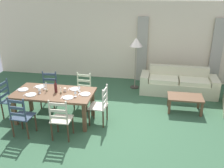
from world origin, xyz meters
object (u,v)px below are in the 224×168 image
at_px(dining_table, 54,95).
at_px(dining_chair_head_west, 9,99).
at_px(coffee_table, 185,99).
at_px(wine_glass_far_right, 79,87).
at_px(dining_chair_far_right, 83,91).
at_px(wine_bottle, 56,88).
at_px(standing_lamp, 136,45).
at_px(wine_glass_near_right, 75,92).
at_px(dining_chair_near_left, 21,116).
at_px(couch, 178,84).
at_px(dining_chair_head_east, 100,105).
at_px(coffee_cup_primary, 65,90).
at_px(wine_glass_far_left, 44,85).
at_px(coffee_cup_secondary, 40,90).
at_px(dining_chair_near_right, 61,119).
at_px(wine_glass_near_left, 39,89).
at_px(dining_chair_far_left, 49,90).

bearing_deg(dining_table, dining_chair_head_west, -179.11).
bearing_deg(coffee_table, wine_glass_far_right, -161.07).
distance_m(dining_chair_far_right, wine_bottle, 0.97).
bearing_deg(standing_lamp, wine_glass_near_right, -113.87).
xyz_separation_m(dining_chair_far_right, standing_lamp, (1.27, 1.65, 0.93)).
bearing_deg(dining_chair_far_right, dining_chair_near_left, -120.70).
height_order(wine_bottle, couch, wine_bottle).
relative_size(dining_chair_head_east, coffee_cup_primary, 10.67).
xyz_separation_m(wine_glass_far_left, coffee_cup_secondary, (-0.03, -0.19, -0.07)).
xyz_separation_m(wine_bottle, coffee_table, (3.12, 1.04, -0.51)).
bearing_deg(coffee_cup_primary, dining_chair_near_left, -129.64).
height_order(wine_glass_far_right, coffee_cup_secondary, wine_glass_far_right).
distance_m(dining_chair_near_right, wine_glass_far_right, 0.97).
xyz_separation_m(dining_chair_far_right, wine_glass_near_left, (-0.77, -0.91, 0.38)).
distance_m(dining_chair_far_left, coffee_cup_secondary, 0.85).
relative_size(dining_chair_far_right, wine_bottle, 3.04).
relative_size(wine_glass_near_right, standing_lamp, 0.10).
xyz_separation_m(dining_chair_near_left, dining_chair_far_left, (-0.02, 1.49, 0.00)).
xyz_separation_m(dining_chair_far_right, coffee_table, (2.70, 0.25, -0.12)).
distance_m(dining_chair_head_east, wine_glass_near_right, 0.68).
relative_size(couch, standing_lamp, 1.40).
bearing_deg(coffee_cup_secondary, coffee_table, 17.26).
xyz_separation_m(dining_table, dining_chair_near_left, (-0.44, -0.76, -0.19)).
distance_m(wine_glass_near_right, coffee_table, 2.89).
height_order(coffee_cup_secondary, couch, coffee_cup_secondary).
bearing_deg(couch, dining_chair_head_west, -152.05).
relative_size(dining_table, coffee_cup_secondary, 21.11).
distance_m(dining_chair_far_left, wine_glass_near_right, 1.43).
relative_size(dining_chair_far_left, wine_glass_far_left, 5.96).
bearing_deg(dining_chair_near_left, coffee_cup_secondary, 80.19).
relative_size(dining_chair_head_west, wine_glass_near_left, 5.96).
relative_size(dining_chair_head_east, wine_glass_near_right, 5.96).
height_order(dining_chair_near_right, wine_glass_far_right, dining_chair_near_right).
height_order(dining_table, couch, couch).
relative_size(dining_chair_far_left, dining_chair_head_west, 1.00).
bearing_deg(wine_glass_near_right, wine_glass_far_right, 90.97).
bearing_deg(wine_bottle, wine_glass_far_left, 159.13).
distance_m(dining_chair_far_right, dining_chair_head_east, 0.99).
relative_size(coffee_cup_primary, couch, 0.04).
xyz_separation_m(dining_chair_far_right, wine_glass_far_right, (0.11, -0.64, 0.38)).
xyz_separation_m(dining_table, dining_chair_near_right, (0.44, -0.74, -0.19)).
height_order(dining_chair_far_left, dining_chair_far_right, same).
distance_m(wine_glass_near_left, wine_glass_near_right, 0.89).
distance_m(dining_table, wine_bottle, 0.21).
height_order(dining_chair_head_east, wine_glass_near_left, dining_chair_head_east).
height_order(wine_glass_near_left, wine_glass_near_right, same).
xyz_separation_m(wine_glass_near_left, couch, (3.39, 2.38, -0.57)).
relative_size(dining_chair_head_east, wine_glass_far_left, 5.96).
bearing_deg(wine_glass_near_right, dining_chair_far_left, 139.98).
distance_m(wine_glass_near_left, coffee_table, 3.70).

